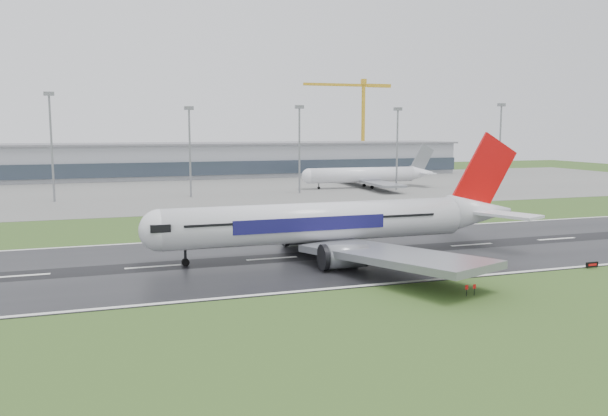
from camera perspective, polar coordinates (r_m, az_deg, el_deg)
name	(u,v)px	position (r m, az deg, el deg)	size (l,w,h in m)	color
ground	(377,252)	(112.25, 6.90, -4.09)	(520.00, 520.00, 0.00)	#2F4D1C
runway	(377,251)	(112.24, 6.90, -4.06)	(400.00, 45.00, 0.10)	black
apron	(236,188)	(230.40, -6.42, 1.85)	(400.00, 130.00, 0.08)	slate
terminal	(209,161)	(288.69, -8.91, 4.42)	(240.00, 36.00, 15.00)	gray
main_airliner	(343,197)	(106.83, 3.72, 1.02)	(69.84, 66.51, 20.62)	silver
parked_airliner	(367,167)	(231.21, 5.94, 3.86)	(54.15, 50.42, 15.87)	white
tower_crane	(363,126)	(327.26, 5.56, 7.71)	(48.86, 2.66, 47.92)	gold
runway_sign	(592,265)	(108.82, 25.40, -4.86)	(2.30, 0.26, 1.04)	black
floodmast_1	(52,149)	(200.09, -22.58, 5.09)	(0.64, 0.64, 32.15)	gray
floodmast_2	(190,154)	(201.41, -10.65, 5.00)	(0.64, 0.64, 28.31)	gray
floodmast_3	(299,151)	(209.67, -0.43, 5.32)	(0.64, 0.64, 29.09)	gray
floodmast_4	(397,151)	(223.92, 8.72, 5.33)	(0.64, 0.64, 28.77)	gray
floodmast_5	(500,147)	(246.91, 17.89, 5.48)	(0.64, 0.64, 30.76)	gray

